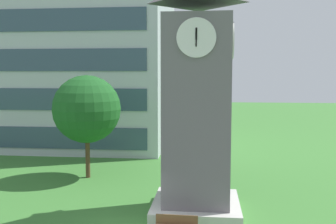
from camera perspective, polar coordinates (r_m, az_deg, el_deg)
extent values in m
cube|color=#B7BCC6|center=(40.60, -15.75, 11.60)|extent=(21.62, 14.92, 22.40)
cube|color=#384C60|center=(33.88, -20.01, -3.58)|extent=(19.89, 0.10, 1.80)
cube|color=#384C60|center=(33.54, -20.19, 1.82)|extent=(19.89, 0.10, 1.80)
cube|color=#384C60|center=(33.50, -20.38, 7.29)|extent=(19.89, 0.10, 1.80)
cube|color=#384C60|center=(33.77, -20.57, 12.72)|extent=(19.89, 0.10, 1.80)
cube|color=slate|center=(18.48, 4.32, -0.73)|extent=(3.13, 3.13, 9.55)
cube|color=beige|center=(19.49, 4.22, -13.92)|extent=(4.23, 4.23, 0.60)
cylinder|color=white|center=(16.82, 4.25, 11.04)|extent=(1.72, 0.12, 1.72)
cylinder|color=white|center=(18.47, 9.54, 10.49)|extent=(0.12, 1.72, 1.72)
cube|color=black|center=(16.77, 4.25, 11.59)|extent=(0.08, 0.07, 0.52)
cube|color=black|center=(16.74, 4.24, 11.06)|extent=(0.06, 0.06, 0.78)
cube|color=brown|center=(16.82, 1.32, -15.76)|extent=(1.80, 0.10, 0.40)
cylinder|color=#513823|center=(25.93, -11.92, -6.32)|extent=(0.30, 0.30, 3.01)
sphere|color=#1C5921|center=(25.48, -12.06, 0.44)|extent=(4.44, 4.44, 4.44)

